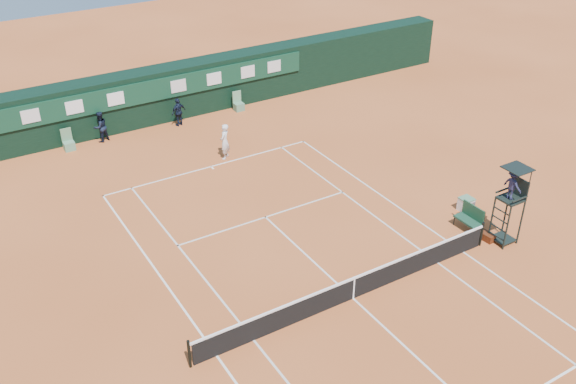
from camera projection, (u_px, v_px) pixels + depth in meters
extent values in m
plane|color=#C9622F|center=(353.00, 298.00, 23.25)|extent=(90.00, 90.00, 0.00)
cube|color=silver|center=(211.00, 167.00, 31.99)|extent=(11.05, 0.08, 0.01)
cube|color=silver|center=(463.00, 252.00, 25.72)|extent=(0.08, 23.85, 0.01)
cube|color=white|center=(217.00, 356.00, 20.78)|extent=(0.08, 23.85, 0.01)
cube|color=silver|center=(438.00, 263.00, 25.10)|extent=(0.08, 23.85, 0.01)
cube|color=silver|center=(254.00, 340.00, 21.40)|extent=(0.08, 23.85, 0.01)
cube|color=silver|center=(265.00, 217.00, 27.95)|extent=(8.31, 0.08, 0.01)
cube|color=silver|center=(353.00, 298.00, 23.25)|extent=(0.08, 12.88, 0.01)
cube|color=white|center=(212.00, 168.00, 31.88)|extent=(0.08, 0.30, 0.01)
cube|color=black|center=(354.00, 289.00, 23.02)|extent=(12.60, 0.04, 0.90)
cube|color=white|center=(354.00, 278.00, 22.78)|extent=(12.80, 0.06, 0.08)
cube|color=white|center=(354.00, 288.00, 23.02)|extent=(0.06, 0.05, 0.92)
cylinder|color=black|center=(481.00, 234.00, 25.86)|extent=(0.10, 0.10, 1.10)
cylinder|color=black|center=(189.00, 354.00, 20.09)|extent=(0.10, 0.10, 1.10)
cube|color=black|center=(157.00, 95.00, 36.28)|extent=(40.00, 1.50, 3.00)
cube|color=#0F3A26|center=(161.00, 89.00, 35.38)|extent=(18.00, 0.10, 1.20)
cube|color=silver|center=(31.00, 116.00, 32.18)|extent=(0.90, 0.04, 0.70)
cube|color=white|center=(74.00, 107.00, 33.17)|extent=(0.90, 0.04, 0.70)
cube|color=white|center=(116.00, 99.00, 34.16)|extent=(0.90, 0.04, 0.70)
cube|color=silver|center=(178.00, 86.00, 35.78)|extent=(0.90, 0.04, 0.70)
cube|color=white|center=(214.00, 79.00, 36.77)|extent=(0.90, 0.04, 0.70)
cube|color=silver|center=(248.00, 72.00, 37.76)|extent=(0.90, 0.04, 0.70)
cube|color=silver|center=(274.00, 66.00, 38.57)|extent=(0.90, 0.04, 0.70)
cube|color=#5E8F6C|center=(69.00, 146.00, 33.49)|extent=(0.55, 0.50, 0.46)
cube|color=#54815B|center=(66.00, 134.00, 33.36)|extent=(0.55, 0.06, 0.70)
cube|color=#558364|center=(239.00, 107.00, 37.99)|extent=(0.55, 0.50, 0.46)
cube|color=#60936B|center=(237.00, 97.00, 37.87)|extent=(0.55, 0.06, 0.70)
cylinder|color=black|center=(507.00, 229.00, 25.39)|extent=(0.07, 0.07, 2.00)
cylinder|color=black|center=(492.00, 219.00, 25.98)|extent=(0.07, 0.07, 2.00)
cylinder|color=black|center=(521.00, 223.00, 25.75)|extent=(0.07, 0.07, 2.00)
cylinder|color=black|center=(505.00, 214.00, 26.34)|extent=(0.07, 0.07, 2.00)
cube|color=black|center=(511.00, 199.00, 25.34)|extent=(0.85, 0.85, 0.08)
cube|color=black|center=(519.00, 187.00, 25.31)|extent=(0.06, 0.85, 0.80)
cube|color=black|center=(520.00, 199.00, 24.92)|extent=(0.85, 0.05, 0.06)
cube|color=black|center=(503.00, 190.00, 25.54)|extent=(0.85, 0.05, 0.06)
cylinder|color=black|center=(530.00, 182.00, 24.79)|extent=(0.04, 0.04, 1.00)
cylinder|color=black|center=(514.00, 173.00, 25.38)|extent=(0.04, 0.04, 1.00)
cube|color=black|center=(518.00, 168.00, 24.67)|extent=(0.95, 0.95, 0.04)
cube|color=black|center=(503.00, 238.00, 26.30)|extent=(0.80, 0.80, 0.05)
cube|color=black|center=(497.00, 236.00, 25.99)|extent=(0.04, 0.80, 0.04)
cube|color=black|center=(498.00, 228.00, 25.79)|extent=(0.04, 0.80, 0.04)
cube|color=black|center=(500.00, 220.00, 25.58)|extent=(0.04, 0.80, 0.04)
cube|color=black|center=(502.00, 211.00, 25.38)|extent=(0.04, 0.80, 0.04)
imported|color=#1B1D37|center=(513.00, 184.00, 24.97)|extent=(0.47, 0.82, 1.28)
cube|color=#193F2D|center=(468.00, 220.00, 26.91)|extent=(0.55, 1.20, 0.08)
cube|color=#1B452A|center=(474.00, 212.00, 26.84)|extent=(0.06, 1.20, 0.60)
cylinder|color=black|center=(473.00, 233.00, 26.53)|extent=(0.04, 0.04, 0.41)
cylinder|color=black|center=(481.00, 230.00, 26.73)|extent=(0.04, 0.04, 0.41)
cylinder|color=black|center=(454.00, 221.00, 27.34)|extent=(0.04, 0.04, 0.41)
cylinder|color=black|center=(462.00, 218.00, 27.54)|extent=(0.04, 0.04, 0.41)
cube|color=black|center=(485.00, 235.00, 26.47)|extent=(0.44, 0.87, 0.32)
cube|color=white|center=(466.00, 205.00, 28.28)|extent=(0.55, 0.55, 0.60)
cube|color=#54815D|center=(467.00, 199.00, 28.11)|extent=(0.57, 0.57, 0.05)
sphere|color=#CDE635|center=(337.00, 189.00, 29.99)|extent=(0.06, 0.06, 0.06)
imported|color=white|center=(225.00, 142.00, 32.33)|extent=(0.80, 0.79, 1.87)
imported|color=black|center=(100.00, 127.00, 34.08)|extent=(0.99, 0.88, 1.69)
imported|color=black|center=(179.00, 112.00, 35.87)|extent=(1.02, 0.65, 1.62)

